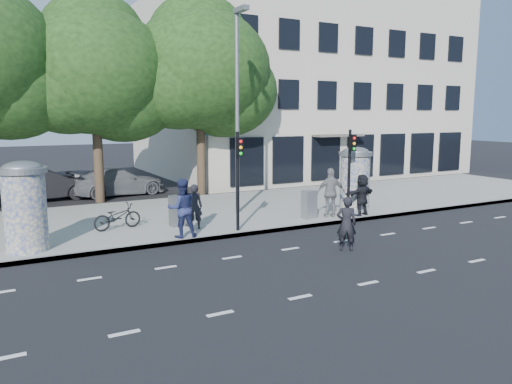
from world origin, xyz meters
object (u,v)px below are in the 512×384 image
cabinet_left (177,211)px  ped_e (331,193)px  car_mid (43,185)px  ped_c (182,208)px  car_right (118,182)px  ad_column_right (355,178)px  ped_b (194,207)px  ad_column_left (25,204)px  traffic_pole_near (238,171)px  bicycle (117,217)px  man_road (346,224)px  street_lamp (238,97)px  ped_f (362,195)px  traffic_pole_far (350,164)px  cabinet_right (309,204)px

cabinet_left → ped_e: bearing=-15.9°
car_mid → ped_c: bearing=-169.5°
cabinet_left → car_right: bearing=87.5°
ad_column_right → cabinet_left: bearing=173.8°
ped_b → cabinet_left: 0.84m
ad_column_left → car_mid: ad_column_left is taller
ad_column_right → traffic_pole_near: 5.91m
bicycle → car_right: (1.96, 8.34, 0.09)m
man_road → car_mid: bearing=-30.4°
ped_b → ad_column_right: bearing=-161.5°
ad_column_left → man_road: (8.61, -4.05, -0.70)m
ped_e → car_right: size_ratio=0.41×
ped_b → car_mid: ped_b is taller
traffic_pole_near → man_road: 4.14m
traffic_pole_near → street_lamp: bearing=63.8°
ad_column_right → ped_c: size_ratio=1.38×
ped_e → ped_f: size_ratio=1.17×
traffic_pole_far → ped_e: size_ratio=1.77×
street_lamp → bicycle: bearing=-172.7°
ad_column_right → ped_b: bearing=179.2°
ped_b → ped_f: 6.78m
ad_column_left → street_lamp: bearing=14.9°
ad_column_left → bicycle: 3.46m
traffic_pole_far → cabinet_right: 2.21m
ad_column_left → traffic_pole_far: bearing=-3.5°
man_road → car_right: 14.35m
ad_column_left → ped_f: bearing=-3.1°
ad_column_right → car_mid: bearing=138.8°
ad_column_left → ped_b: 5.41m
ped_f → ped_c: bearing=-8.8°
ad_column_right → traffic_pole_near: (-5.80, -0.91, 0.69)m
street_lamp → car_mid: 10.95m
traffic_pole_near → ped_f: (5.48, 0.06, -1.26)m
traffic_pole_near → cabinet_right: traffic_pole_near is taller
ad_column_left → ped_f: size_ratio=1.61×
ped_c → ad_column_right: bearing=-165.7°
ad_column_left → traffic_pole_near: bearing=-6.1°
ad_column_right → traffic_pole_far: traffic_pole_far is taller
traffic_pole_far → ped_c: (-6.82, 0.06, -1.12)m
ped_b → ped_f: size_ratio=0.96×
street_lamp → ped_c: size_ratio=4.16×
man_road → traffic_pole_near: bearing=-26.9°
ped_b → ped_e: ped_e is taller
ped_c → man_road: (4.03, -3.40, -0.28)m
ped_f → cabinet_right: 2.25m
car_mid → car_right: size_ratio=1.00×
bicycle → ped_c: bearing=-153.7°
street_lamp → cabinet_right: (1.91, -2.28, -4.10)m
ped_b → ped_c: bearing=69.5°
man_road → bicycle: bearing=-12.4°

